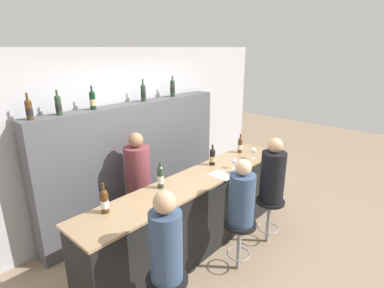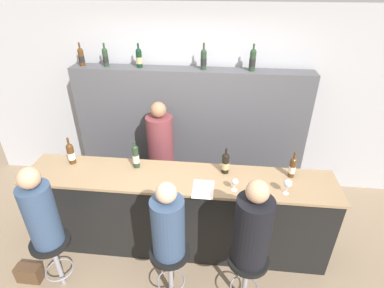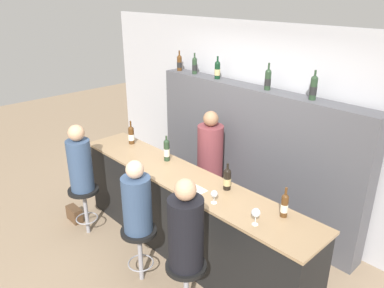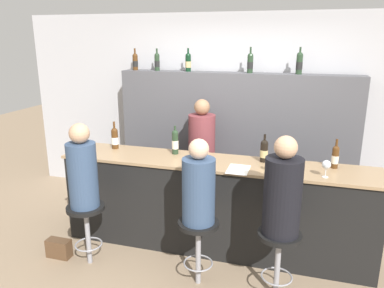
# 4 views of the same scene
# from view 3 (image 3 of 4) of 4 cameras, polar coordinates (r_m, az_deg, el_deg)

# --- Properties ---
(ground_plane) EXTENTS (16.00, 16.00, 0.00)m
(ground_plane) POSITION_cam_3_polar(r_m,az_deg,el_deg) (4.62, -3.61, -17.40)
(ground_plane) COLOR #8C755B
(wall_back) EXTENTS (6.40, 0.05, 2.60)m
(wall_back) POSITION_cam_3_polar(r_m,az_deg,el_deg) (5.07, 10.86, 3.00)
(wall_back) COLOR #B2B2B7
(wall_back) RESTS_ON ground_plane
(bar_counter) EXTENTS (3.35, 0.59, 1.01)m
(bar_counter) POSITION_cam_3_polar(r_m,az_deg,el_deg) (4.46, -1.00, -10.85)
(bar_counter) COLOR black
(bar_counter) RESTS_ON ground_plane
(back_bar_cabinet) EXTENTS (3.14, 0.28, 1.84)m
(back_bar_cabinet) POSITION_cam_3_polar(r_m,az_deg,el_deg) (5.04, 9.03, -1.66)
(back_bar_cabinet) COLOR #4C4C51
(back_bar_cabinet) RESTS_ON ground_plane
(wine_bottle_counter_0) EXTENTS (0.08, 0.08, 0.32)m
(wine_bottle_counter_0) POSITION_cam_3_polar(r_m,az_deg,el_deg) (5.12, -9.24, 1.40)
(wine_bottle_counter_0) COLOR #4C2D14
(wine_bottle_counter_0) RESTS_ON bar_counter
(wine_bottle_counter_1) EXTENTS (0.07, 0.07, 0.32)m
(wine_bottle_counter_1) POSITION_cam_3_polar(r_m,az_deg,el_deg) (4.56, -3.88, -0.90)
(wine_bottle_counter_1) COLOR #233823
(wine_bottle_counter_1) RESTS_ON bar_counter
(wine_bottle_counter_2) EXTENTS (0.08, 0.08, 0.30)m
(wine_bottle_counter_2) POSITION_cam_3_polar(r_m,az_deg,el_deg) (3.93, 5.39, -5.30)
(wine_bottle_counter_2) COLOR black
(wine_bottle_counter_2) RESTS_ON bar_counter
(wine_bottle_counter_3) EXTENTS (0.07, 0.07, 0.30)m
(wine_bottle_counter_3) POSITION_cam_3_polar(r_m,az_deg,el_deg) (3.57, 13.92, -9.00)
(wine_bottle_counter_3) COLOR #4C2D14
(wine_bottle_counter_3) RESTS_ON bar_counter
(wine_bottle_backbar_0) EXTENTS (0.07, 0.07, 0.29)m
(wine_bottle_backbar_0) POSITION_cam_3_polar(r_m,az_deg,el_deg) (5.67, -1.93, 12.29)
(wine_bottle_backbar_0) COLOR #4C2D14
(wine_bottle_backbar_0) RESTS_ON back_bar_cabinet
(wine_bottle_backbar_1) EXTENTS (0.07, 0.07, 0.30)m
(wine_bottle_backbar_1) POSITION_cam_3_polar(r_m,az_deg,el_deg) (5.43, 0.40, 11.89)
(wine_bottle_backbar_1) COLOR #233823
(wine_bottle_backbar_1) RESTS_ON back_bar_cabinet
(wine_bottle_backbar_2) EXTENTS (0.08, 0.08, 0.30)m
(wine_bottle_backbar_2) POSITION_cam_3_polar(r_m,az_deg,el_deg) (5.13, 3.89, 11.22)
(wine_bottle_backbar_2) COLOR black
(wine_bottle_backbar_2) RESTS_ON back_bar_cabinet
(wine_bottle_backbar_3) EXTENTS (0.08, 0.08, 0.32)m
(wine_bottle_backbar_3) POSITION_cam_3_polar(r_m,az_deg,el_deg) (4.62, 11.49, 9.64)
(wine_bottle_backbar_3) COLOR #233823
(wine_bottle_backbar_3) RESTS_ON back_bar_cabinet
(wine_bottle_backbar_4) EXTENTS (0.08, 0.08, 0.33)m
(wine_bottle_backbar_4) POSITION_cam_3_polar(r_m,az_deg,el_deg) (4.31, 18.03, 8.19)
(wine_bottle_backbar_4) COLOR #233823
(wine_bottle_backbar_4) RESTS_ON back_bar_cabinet
(wine_glass_0) EXTENTS (0.07, 0.07, 0.14)m
(wine_glass_0) POSITION_cam_3_polar(r_m,az_deg,el_deg) (3.68, 3.40, -7.64)
(wine_glass_0) COLOR silver
(wine_glass_0) RESTS_ON bar_counter
(wine_glass_1) EXTENTS (0.08, 0.08, 0.17)m
(wine_glass_1) POSITION_cam_3_polar(r_m,az_deg,el_deg) (3.40, 9.71, -10.31)
(wine_glass_1) COLOR silver
(wine_glass_1) RESTS_ON bar_counter
(tasting_menu) EXTENTS (0.21, 0.30, 0.00)m
(tasting_menu) POSITION_cam_3_polar(r_m,az_deg,el_deg) (3.91, -0.21, -7.33)
(tasting_menu) COLOR white
(tasting_menu) RESTS_ON bar_counter
(bar_stool_left) EXTENTS (0.38, 0.38, 0.65)m
(bar_stool_left) POSITION_cam_3_polar(r_m,az_deg,el_deg) (4.98, -16.07, -7.98)
(bar_stool_left) COLOR gray
(bar_stool_left) RESTS_ON ground_plane
(guest_seated_left) EXTENTS (0.29, 0.29, 0.85)m
(guest_seated_left) POSITION_cam_3_polar(r_m,az_deg,el_deg) (4.74, -16.74, -2.58)
(guest_seated_left) COLOR #334766
(guest_seated_left) RESTS_ON bar_stool_left
(bar_stool_middle) EXTENTS (0.38, 0.38, 0.65)m
(bar_stool_middle) POSITION_cam_3_polar(r_m,az_deg,el_deg) (4.11, -8.02, -14.35)
(bar_stool_middle) COLOR gray
(bar_stool_middle) RESTS_ON ground_plane
(guest_seated_middle) EXTENTS (0.30, 0.30, 0.79)m
(guest_seated_middle) POSITION_cam_3_polar(r_m,az_deg,el_deg) (3.84, -8.41, -8.61)
(guest_seated_middle) COLOR #334766
(guest_seated_middle) RESTS_ON bar_stool_middle
(bar_stool_right) EXTENTS (0.38, 0.38, 0.65)m
(bar_stool_right) POSITION_cam_3_polar(r_m,az_deg,el_deg) (3.66, -0.91, -19.48)
(bar_stool_right) COLOR gray
(bar_stool_right) RESTS_ON ground_plane
(guest_seated_right) EXTENTS (0.32, 0.32, 0.87)m
(guest_seated_right) POSITION_cam_3_polar(r_m,az_deg,el_deg) (3.34, -0.96, -12.87)
(guest_seated_right) COLOR black
(guest_seated_right) RESTS_ON bar_stool_right
(bartender) EXTENTS (0.34, 0.34, 1.54)m
(bartender) POSITION_cam_3_polar(r_m,az_deg,el_deg) (5.03, 2.73, -4.08)
(bartender) COLOR brown
(bartender) RESTS_ON ground_plane
(handbag) EXTENTS (0.26, 0.12, 0.20)m
(handbag) POSITION_cam_3_polar(r_m,az_deg,el_deg) (5.47, -17.48, -10.15)
(handbag) COLOR #513823
(handbag) RESTS_ON ground_plane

